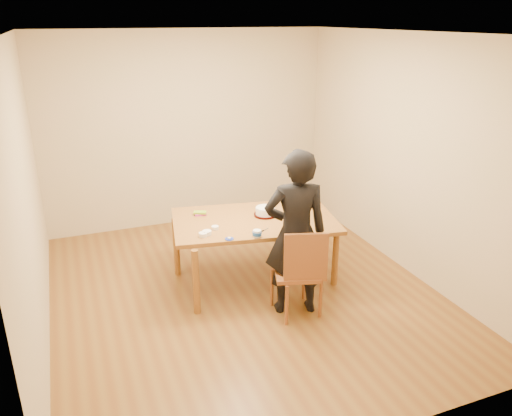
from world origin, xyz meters
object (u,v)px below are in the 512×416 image
object	(u,v)px
dining_chair	(296,272)
person	(296,234)
cake_plate	(265,215)
cake	(265,211)
dining_table	(254,221)

from	to	relation	value
dining_chair	person	distance (m)	0.41
cake_plate	person	world-z (taller)	person
cake_plate	cake	size ratio (longest dim) A/B	1.17
cake_plate	person	size ratio (longest dim) A/B	0.15
dining_table	person	distance (m)	0.76
dining_chair	person	world-z (taller)	person
dining_chair	cake_plate	size ratio (longest dim) A/B	1.67
dining_table	cake_plate	bearing A→B (deg)	28.73
dining_chair	cake	xyz separation A→B (m)	(0.00, 0.83, 0.36)
dining_table	person	world-z (taller)	person
dining_chair	cake_plate	world-z (taller)	cake_plate
cake	cake_plate	bearing A→B (deg)	0.00
cake_plate	cake	xyz separation A→B (m)	(0.00, 0.00, 0.04)
dining_table	dining_chair	world-z (taller)	dining_table
dining_table	cake_plate	world-z (taller)	cake_plate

